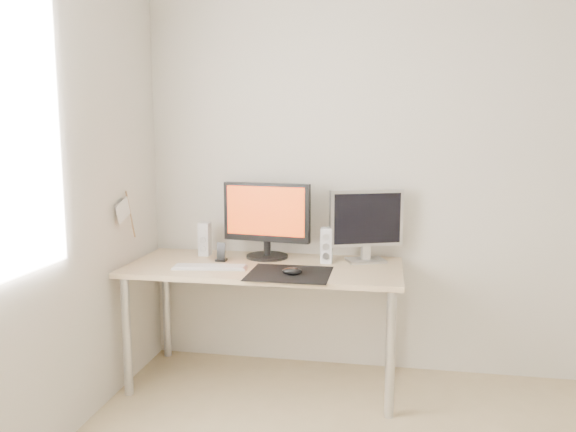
{
  "coord_description": "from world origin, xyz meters",
  "views": [
    {
      "loc": [
        -0.22,
        -1.76,
        1.5
      ],
      "look_at": [
        -0.81,
        1.48,
        1.01
      ],
      "focal_mm": 35.0,
      "sensor_mm": 36.0,
      "label": 1
    }
  ],
  "objects": [
    {
      "name": "mousepad",
      "position": [
        -0.75,
        1.2,
        0.73
      ],
      "size": [
        0.45,
        0.4,
        0.0
      ],
      "primitive_type": "cube",
      "color": "black",
      "rests_on": "desk"
    },
    {
      "name": "speaker_right",
      "position": [
        -0.58,
        1.5,
        0.84
      ],
      "size": [
        0.07,
        0.08,
        0.21
      ],
      "color": "white",
      "rests_on": "desk"
    },
    {
      "name": "desk",
      "position": [
        -0.93,
        1.38,
        0.65
      ],
      "size": [
        1.6,
        0.7,
        0.73
      ],
      "color": "#D1B587",
      "rests_on": "ground"
    },
    {
      "name": "speaker_left",
      "position": [
        -1.36,
        1.57,
        0.84
      ],
      "size": [
        0.07,
        0.08,
        0.21
      ],
      "color": "silver",
      "rests_on": "desk"
    },
    {
      "name": "mouse",
      "position": [
        -0.73,
        1.17,
        0.75
      ],
      "size": [
        0.11,
        0.07,
        0.04
      ],
      "primitive_type": "ellipsoid",
      "color": "black",
      "rests_on": "mousepad"
    },
    {
      "name": "pennant",
      "position": [
        -1.72,
        1.24,
        1.05
      ],
      "size": [
        0.01,
        0.23,
        0.29
      ],
      "color": "#A57F54",
      "rests_on": "wall_left"
    },
    {
      "name": "main_monitor",
      "position": [
        -0.96,
        1.57,
        0.98
      ],
      "size": [
        0.55,
        0.29,
        0.47
      ],
      "color": "black",
      "rests_on": "desk"
    },
    {
      "name": "second_monitor",
      "position": [
        -0.35,
        1.57,
        0.97
      ],
      "size": [
        0.43,
        0.23,
        0.43
      ],
      "color": "#B7B7B9",
      "rests_on": "desk"
    },
    {
      "name": "wall_back",
      "position": [
        0.0,
        1.75,
        1.25
      ],
      "size": [
        3.5,
        0.0,
        3.5
      ],
      "primitive_type": "plane",
      "rotation": [
        1.57,
        0.0,
        0.0
      ],
      "color": "beige",
      "rests_on": "ground"
    },
    {
      "name": "phone_dock",
      "position": [
        -1.21,
        1.43,
        0.76
      ],
      "size": [
        0.06,
        0.05,
        0.11
      ],
      "color": "black",
      "rests_on": "desk"
    },
    {
      "name": "keyboard",
      "position": [
        -1.22,
        1.24,
        0.74
      ],
      "size": [
        0.43,
        0.17,
        0.02
      ],
      "color": "silver",
      "rests_on": "desk"
    }
  ]
}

